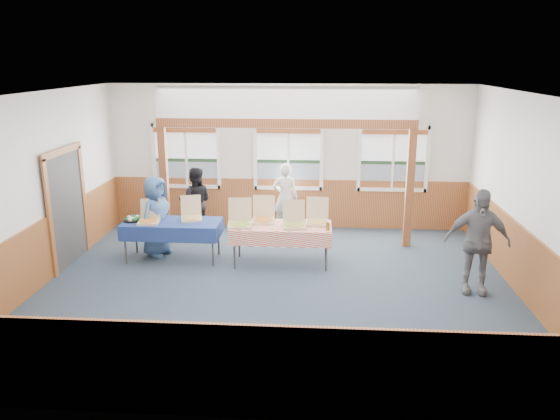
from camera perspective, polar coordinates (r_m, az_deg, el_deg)
The scene contains 31 objects.
floor at distance 9.29m, azimuth -0.36°, elevation -8.05°, with size 8.00×8.00×0.00m, color #26323F.
ceiling at distance 8.53m, azimuth -0.40°, elevation 12.05°, with size 8.00×8.00×0.00m, color white.
wall_back at distance 12.19m, azimuth 0.89°, elevation 5.54°, with size 8.00×8.00×0.00m, color silver.
wall_front at distance 5.46m, azimuth -3.23°, elevation -7.32°, with size 8.00×8.00×0.00m, color silver.
wall_left at distance 9.91m, azimuth -24.11°, elevation 1.83°, with size 8.00×8.00×0.00m, color silver.
wall_right at distance 9.37m, azimuth 24.82°, elevation 1.01°, with size 8.00×8.00×0.00m, color silver.
wainscot_back at distance 12.40m, azimuth 0.87°, elevation 0.73°, with size 7.98×0.05×1.10m, color brown.
wainscot_front at distance 5.97m, azimuth -3.04°, elevation -16.55°, with size 7.98×0.05×1.10m, color brown.
wainscot_left at distance 10.18m, azimuth -23.34°, elevation -3.92°, with size 0.05×6.98×1.10m, color brown.
wainscot_right at distance 9.65m, azimuth 23.98°, elevation -5.03°, with size 0.05×6.98×1.10m, color brown.
cased_opening at distance 10.80m, azimuth -21.42°, elevation 0.14°, with size 0.06×1.30×2.10m, color #353535.
window_left at distance 12.48m, azimuth -9.78°, elevation 5.91°, with size 1.56×0.10×1.46m.
window_mid at distance 12.14m, azimuth 0.88°, elevation 5.87°, with size 1.56×0.10×1.46m.
window_right at distance 12.23m, azimuth 11.76°, elevation 5.62°, with size 1.56×0.10×1.46m.
post_left at distance 11.52m, azimuth -11.98°, elevation 2.58°, with size 0.15×0.15×2.40m, color #612F15.
post_right at distance 11.23m, azimuth 13.38°, elevation 2.16°, with size 0.15×0.15×2.40m, color #612F15.
cross_beam at distance 10.88m, azimuth 0.56°, elevation 9.06°, with size 5.15×0.18×0.18m, color #612F15.
table_left at distance 10.50m, azimuth -11.22°, elevation -1.48°, with size 1.90×1.00×0.76m.
table_right at distance 10.07m, azimuth 0.13°, elevation -1.90°, with size 2.00×1.32×0.76m.
pizza_box_a at distance 10.48m, azimuth -13.54°, elevation -0.96°, with size 0.41×0.49×0.41m.
pizza_box_b at distance 10.53m, azimuth -9.24°, elevation -0.63°, with size 0.49×0.55×0.42m.
pizza_box_c at distance 10.02m, azimuth -4.22°, elevation -1.28°, with size 0.48×0.57×0.47m.
pizza_box_d at distance 10.24m, azimuth -1.76°, elevation -0.87°, with size 0.44×0.52×0.45m.
pizza_box_e at distance 9.94m, azimuth 1.51°, elevation -1.38°, with size 0.46×0.54×0.45m.
pizza_box_f at distance 10.15m, azimuth 3.86°, elevation -1.06°, with size 0.44×0.52×0.45m.
veggie_tray at distance 10.69m, azimuth -15.12°, elevation -0.92°, with size 0.37×0.37×0.09m.
drink_glass at distance 9.77m, azimuth 5.01°, elevation -1.70°, with size 0.07×0.07×0.15m, color #8A5B17.
woman_white at distance 11.98m, azimuth 0.55°, elevation 1.29°, with size 0.56×0.37×1.54m, color silver.
woman_black at distance 11.81m, azimuth -8.84°, elevation 0.81°, with size 0.73×0.57×1.51m, color black.
man_blue at distance 10.81m, azimuth -12.81°, elevation -0.62°, with size 0.76×0.50×1.57m, color #3A5E91.
person_grey at distance 9.36m, azimuth 19.90°, elevation -3.12°, with size 1.03×0.43×1.75m, color slate.
Camera 1 is at (0.66, -8.49, 3.72)m, focal length 35.00 mm.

